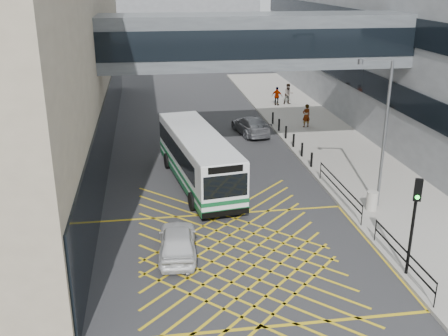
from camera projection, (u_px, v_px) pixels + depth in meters
name	position (u px, v px, depth m)	size (l,w,h in m)	color
ground	(238.00, 260.00, 21.68)	(120.00, 120.00, 0.00)	#333335
skybridge	(254.00, 40.00, 30.65)	(20.00, 4.10, 3.00)	#50565B
pavement	(327.00, 142.00, 36.83)	(6.00, 54.00, 0.16)	#9F9A91
box_junction	(238.00, 260.00, 21.68)	(12.00, 9.00, 0.01)	gold
bus	(198.00, 157.00, 29.21)	(3.93, 10.65, 2.92)	silver
car_white	(178.00, 241.00, 21.83)	(1.71, 4.18, 1.33)	silver
car_dark	(192.00, 148.00, 33.58)	(1.67, 4.26, 1.33)	black
car_silver	(251.00, 125.00, 38.70)	(1.90, 4.50, 1.40)	gray
traffic_light	(415.00, 213.00, 19.40)	(0.34, 0.48, 4.03)	black
street_lamp	(382.00, 126.00, 25.04)	(1.65, 0.57, 7.30)	slate
litter_bin	(372.00, 201.00, 25.81)	(0.55, 0.55, 0.95)	#ADA89E
kerb_railings	(364.00, 213.00, 23.88)	(0.05, 12.54, 1.00)	black
bollards	(290.00, 136.00, 36.26)	(0.14, 10.14, 0.90)	black
pedestrian_a	(306.00, 116.00, 39.87)	(0.70, 0.50, 1.77)	gray
pedestrian_b	(288.00, 94.00, 47.01)	(0.89, 0.52, 1.83)	gray
pedestrian_c	(277.00, 96.00, 46.60)	(0.97, 0.47, 1.65)	gray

